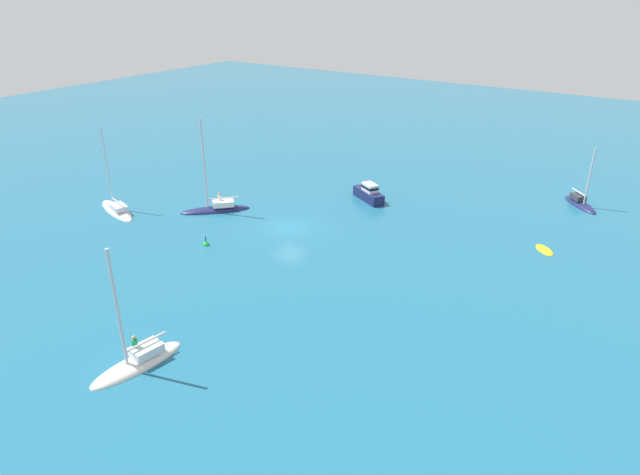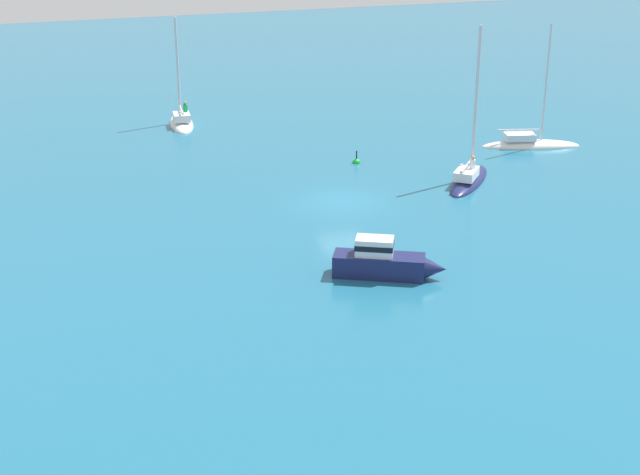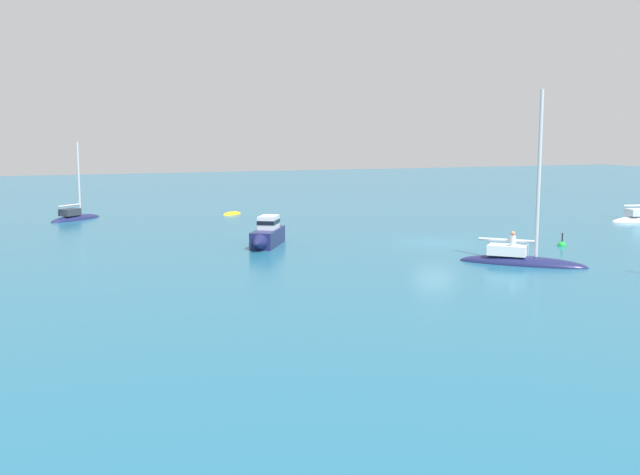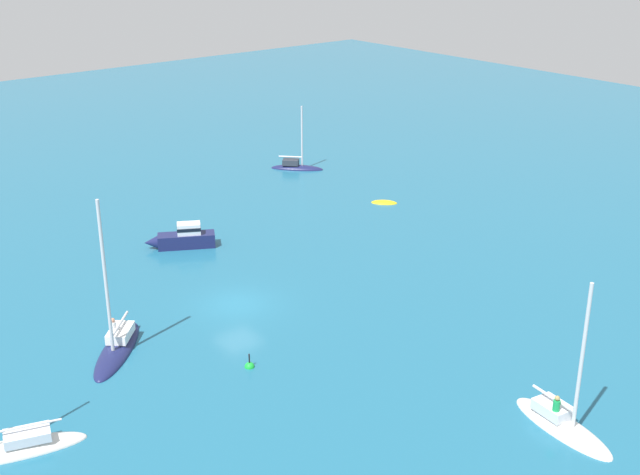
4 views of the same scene
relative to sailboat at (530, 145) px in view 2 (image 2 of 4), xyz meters
name	(u,v)px [view 2 (image 2 of 4)]	position (x,y,z in m)	size (l,w,h in m)	color
ground_plane	(343,201)	(5.86, -15.76, -0.12)	(160.00, 160.00, 0.00)	#1E607F
sailboat	(530,145)	(0.00, 0.00, 0.00)	(3.50, 6.69, 8.39)	silver
yacht	(469,178)	(5.28, -7.65, 0.11)	(5.81, 5.56, 9.25)	#191E4C
powerboat	(385,262)	(15.84, -17.93, 0.57)	(3.39, 4.80, 1.76)	#191E4C
sloop	(181,122)	(-14.14, -20.02, 0.07)	(5.83, 2.46, 7.98)	silver
channel_buoy	(356,163)	(-0.65, -12.13, -0.11)	(0.52, 0.52, 1.03)	green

